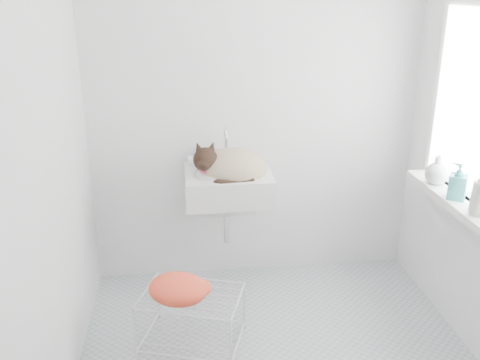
{
  "coord_description": "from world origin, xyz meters",
  "views": [
    {
      "loc": [
        -0.49,
        -2.38,
        1.95
      ],
      "look_at": [
        -0.16,
        0.5,
        0.88
      ],
      "focal_mm": 39.34,
      "sensor_mm": 36.0,
      "label": 1
    }
  ],
  "objects": [
    {
      "name": "towel",
      "position": [
        -0.54,
        0.13,
        0.35
      ],
      "size": [
        0.4,
        0.36,
        0.14
      ],
      "primitive_type": "ellipsoid",
      "rotation": [
        0.0,
        0.0,
        -0.43
      ],
      "color": "#C66B09",
      "rests_on": "wire_rack"
    },
    {
      "name": "sink",
      "position": [
        -0.21,
        0.74,
        0.85
      ],
      "size": [
        0.54,
        0.47,
        0.22
      ],
      "primitive_type": "cube",
      "color": "silver",
      "rests_on": "back_wall"
    },
    {
      "name": "bottle_a",
      "position": [
        1.0,
        -0.07,
        0.85
      ],
      "size": [
        0.09,
        0.09,
        0.21
      ],
      "primitive_type": "imported",
      "rotation": [
        0.0,
        0.0,
        0.14
      ],
      "color": "silver",
      "rests_on": "windowsill"
    },
    {
      "name": "cat",
      "position": [
        -0.19,
        0.72,
        0.89
      ],
      "size": [
        0.48,
        0.42,
        0.28
      ],
      "rotation": [
        0.0,
        0.0,
        -0.17
      ],
      "color": "tan",
      "rests_on": "sink"
    },
    {
      "name": "floor",
      "position": [
        0.0,
        0.0,
        0.0
      ],
      "size": [
        2.2,
        2.0,
        0.02
      ],
      "primitive_type": "cube",
      "color": "#AFB2B6",
      "rests_on": "ground"
    },
    {
      "name": "window_frame",
      "position": [
        1.07,
        0.2,
        1.35
      ],
      "size": [
        0.04,
        0.9,
        1.1
      ],
      "primitive_type": "cube",
      "color": "white",
      "rests_on": "right_wall"
    },
    {
      "name": "back_wall",
      "position": [
        0.0,
        1.0,
        1.25
      ],
      "size": [
        2.2,
        0.02,
        2.5
      ],
      "primitive_type": "cube",
      "color": "white",
      "rests_on": "ground"
    },
    {
      "name": "faucet",
      "position": [
        -0.21,
        0.92,
        0.99
      ],
      "size": [
        0.2,
        0.14,
        0.2
      ],
      "primitive_type": null,
      "color": "silver",
      "rests_on": "sink"
    },
    {
      "name": "windowsill",
      "position": [
        1.01,
        0.2,
        0.83
      ],
      "size": [
        0.16,
        0.88,
        0.04
      ],
      "primitive_type": "cube",
      "color": "white",
      "rests_on": "right_wall"
    },
    {
      "name": "window_glass",
      "position": [
        1.09,
        0.2,
        1.35
      ],
      "size": [
        0.01,
        0.8,
        1.0
      ],
      "primitive_type": "cube",
      "color": "white",
      "rests_on": "right_wall"
    },
    {
      "name": "bottle_b",
      "position": [
        1.0,
        0.15,
        0.85
      ],
      "size": [
        0.13,
        0.13,
        0.21
      ],
      "primitive_type": "imported",
      "rotation": [
        0.0,
        0.0,
        4.11
      ],
      "color": "teal",
      "rests_on": "windowsill"
    },
    {
      "name": "wire_rack",
      "position": [
        -0.47,
        0.18,
        0.15
      ],
      "size": [
        0.63,
        0.53,
        0.32
      ],
      "primitive_type": "cube",
      "rotation": [
        0.0,
        0.0,
        -0.32
      ],
      "color": "silver",
      "rests_on": "floor"
    },
    {
      "name": "bottle_c",
      "position": [
        1.0,
        0.39,
        0.85
      ],
      "size": [
        0.19,
        0.19,
        0.18
      ],
      "primitive_type": "imported",
      "rotation": [
        0.0,
        0.0,
        5.35
      ],
      "color": "silver",
      "rests_on": "windowsill"
    },
    {
      "name": "left_wall",
      "position": [
        -1.1,
        0.0,
        1.25
      ],
      "size": [
        0.02,
        2.0,
        2.5
      ],
      "primitive_type": "cube",
      "color": "white",
      "rests_on": "ground"
    }
  ]
}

